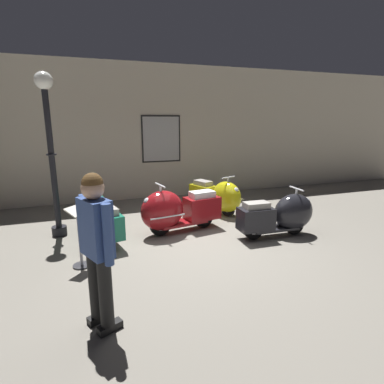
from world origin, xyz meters
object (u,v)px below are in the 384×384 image
Objects in this scene: lamppost at (50,143)px; scooter_2 at (219,196)px; info_stanchion at (80,242)px; visitor_0 at (97,242)px; scooter_1 at (175,210)px; scooter_0 at (99,215)px; scooter_3 at (282,215)px.

scooter_2 is at bearing 5.11° from lamppost.
lamppost is 3.18× the size of info_stanchion.
scooter_1 is at bearing 33.66° from visitor_0.
scooter_1 is at bearing -77.52° from scooter_2.
visitor_0 is at bearing -77.84° from lamppost.
lamppost is at bearing 77.15° from visitor_0.
scooter_0 is 1.03× the size of scooter_2.
scooter_2 is 3.66m from info_stanchion.
visitor_0 is (-3.47, -1.69, 0.57)m from scooter_3.
scooter_0 is 2.85m from visitor_0.
scooter_1 is 1.09× the size of scooter_2.
scooter_0 is 1.48m from scooter_1.
lamppost is 3.31m from visitor_0.
lamppost is at bearing 52.35° from scooter_0.
scooter_2 is (2.82, 0.66, -0.01)m from scooter_0.
scooter_0 is at bearing 163.68° from scooter_3.
scooter_1 is 1.01× the size of visitor_0.
info_stanchion is (-1.78, -0.94, -0.07)m from scooter_1.
scooter_1 reaches higher than scooter_0.
scooter_0 is 1.71× the size of info_stanchion.
scooter_0 is 0.94× the size of scooter_1.
scooter_1 reaches higher than info_stanchion.
lamppost is at bearing -25.31° from scooter_1.
visitor_0 reaches higher than info_stanchion.
scooter_0 is at bearing 63.21° from visitor_0.
scooter_3 is 3.71m from info_stanchion.
scooter_2 is 1.86m from scooter_3.
scooter_3 is at bearing 1.56° from info_stanchion.
scooter_0 is at bearing -20.28° from scooter_1.
lamppost reaches higher than info_stanchion.
lamppost is (-2.22, 0.61, 1.35)m from scooter_1.
info_stanchion is (0.44, -1.55, -1.42)m from lamppost.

